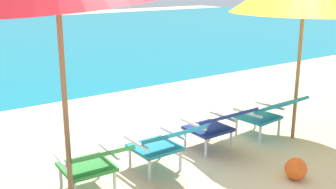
# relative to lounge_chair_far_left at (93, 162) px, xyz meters

# --- Properties ---
(ground_plane) EXTENTS (40.00, 40.00, 0.00)m
(ground_plane) POSITION_rel_lounge_chair_far_left_xyz_m (1.37, 4.28, -0.40)
(ground_plane) COLOR beige
(lounge_chair_far_left) EXTENTS (0.57, 0.90, 0.68)m
(lounge_chair_far_left) POSITION_rel_lounge_chair_far_left_xyz_m (0.00, 0.00, 0.00)
(lounge_chair_far_left) COLOR #338E3D
(lounge_chair_far_left) RESTS_ON ground_plane
(lounge_chair_near_left) EXTENTS (0.56, 0.89, 0.68)m
(lounge_chair_near_left) POSITION_rel_lounge_chair_far_left_xyz_m (0.89, 0.03, 0.00)
(lounge_chair_near_left) COLOR teal
(lounge_chair_near_left) RESTS_ON ground_plane
(lounge_chair_near_right) EXTENTS (0.56, 0.89, 0.68)m
(lounge_chair_near_right) POSITION_rel_lounge_chair_far_left_xyz_m (1.81, 0.15, 0.00)
(lounge_chair_near_right) COLOR navy
(lounge_chair_near_right) RESTS_ON ground_plane
(lounge_chair_far_right) EXTENTS (0.62, 0.92, 0.68)m
(lounge_chair_far_right) POSITION_rel_lounge_chair_far_left_xyz_m (2.73, 0.11, 0.00)
(lounge_chair_far_right) COLOR teal
(lounge_chair_far_right) RESTS_ON ground_plane
(beach_ball) EXTENTS (0.25, 0.25, 0.25)m
(beach_ball) POSITION_rel_lounge_chair_far_left_xyz_m (2.05, -0.93, -0.28)
(beach_ball) COLOR #EA5619
(beach_ball) RESTS_ON ground_plane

